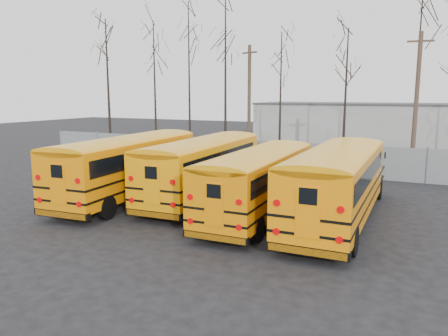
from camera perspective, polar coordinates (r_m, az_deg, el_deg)
The scene contains 16 objects.
ground at distance 17.78m, azimuth -2.92°, elevation -6.85°, with size 120.00×120.00×0.00m, color black.
fence at distance 28.46m, azimuth 8.66°, elevation 1.37°, with size 40.00×0.04×2.00m, color gray.
distant_building at distance 47.46m, azimuth 18.16°, elevation 5.50°, with size 22.00×8.00×4.00m, color #B5B6B0.
bus_a at distance 21.58m, azimuth -12.12°, elevation 0.83°, with size 3.33×11.24×3.10m.
bus_b at distance 21.02m, azimuth -2.55°, elevation 0.66°, with size 3.03×10.88×3.01m.
bus_c at distance 18.16m, azimuth 4.79°, elevation -1.12°, with size 2.59×10.21×2.84m.
bus_d at distance 17.61m, azimuth 14.68°, elevation -1.31°, with size 2.70×11.00×3.06m.
utility_pole_left at distance 35.89m, azimuth 3.31°, elevation 8.88°, with size 1.50×0.73×8.89m.
utility_pole_right at distance 30.64m, azimuth 23.82°, elevation 7.94°, with size 1.58×0.28×8.88m.
tree_0 at distance 39.85m, azimuth -14.89°, elevation 10.24°, with size 0.26×0.26×11.34m, color black.
tree_1 at distance 38.83m, azimuth -9.02°, elevation 10.32°, with size 0.26×0.26×11.16m, color black.
tree_2 at distance 36.24m, azimuth -4.56°, elevation 11.33°, with size 0.26×0.26×12.25m, color black.
tree_3 at distance 34.68m, azimuth 0.19°, elevation 11.54°, with size 0.26×0.26×12.38m, color black.
tree_4 at distance 33.97m, azimuth 7.38°, elevation 9.17°, with size 0.26×0.26×9.61m, color black.
tree_5 at distance 31.71m, azimuth 15.57°, elevation 8.71°, with size 0.26×0.26×9.43m, color black.
tree_6 at distance 31.98m, azimuth 23.87°, elevation 10.51°, with size 0.26×0.26×11.94m, color black.
Camera 1 is at (8.17, -14.96, 5.05)m, focal length 35.00 mm.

